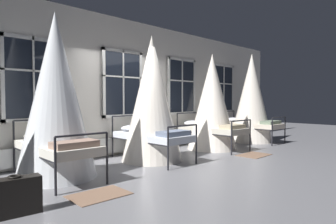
{
  "coord_description": "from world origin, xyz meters",
  "views": [
    {
      "loc": [
        -4.29,
        -4.69,
        1.33
      ],
      "look_at": [
        0.52,
        0.21,
        1.06
      ],
      "focal_mm": 31.39,
      "sensor_mm": 36.0,
      "label": 1
    }
  ],
  "objects_px": {
    "cot_second": "(56,98)",
    "cot_fifth": "(251,99)",
    "cot_third": "(152,100)",
    "cot_fourth": "(212,103)",
    "suitcase_dark": "(15,197)"
  },
  "relations": [
    {
      "from": "cot_fourth",
      "to": "cot_third",
      "type": "bearing_deg",
      "value": 91.75
    },
    {
      "from": "suitcase_dark",
      "to": "cot_second",
      "type": "bearing_deg",
      "value": 56.78
    },
    {
      "from": "cot_second",
      "to": "cot_fifth",
      "type": "height_order",
      "value": "cot_second"
    },
    {
      "from": "cot_third",
      "to": "suitcase_dark",
      "type": "distance_m",
      "value": 3.62
    },
    {
      "from": "cot_third",
      "to": "cot_fifth",
      "type": "height_order",
      "value": "cot_fifth"
    },
    {
      "from": "cot_second",
      "to": "cot_fourth",
      "type": "distance_m",
      "value": 4.34
    },
    {
      "from": "cot_fourth",
      "to": "cot_second",
      "type": "bearing_deg",
      "value": 91.18
    },
    {
      "from": "cot_third",
      "to": "suitcase_dark",
      "type": "relative_size",
      "value": 4.77
    },
    {
      "from": "cot_fourth",
      "to": "suitcase_dark",
      "type": "bearing_deg",
      "value": 104.72
    },
    {
      "from": "cot_fifth",
      "to": "cot_fourth",
      "type": "bearing_deg",
      "value": 90.58
    },
    {
      "from": "cot_second",
      "to": "cot_fourth",
      "type": "xyz_separation_m",
      "value": [
        4.34,
        -0.03,
        -0.11
      ]
    },
    {
      "from": "cot_fourth",
      "to": "cot_fifth",
      "type": "height_order",
      "value": "cot_fifth"
    },
    {
      "from": "cot_fourth",
      "to": "cot_fifth",
      "type": "distance_m",
      "value": 2.06
    },
    {
      "from": "cot_fourth",
      "to": "suitcase_dark",
      "type": "distance_m",
      "value": 5.64
    },
    {
      "from": "cot_second",
      "to": "suitcase_dark",
      "type": "relative_size",
      "value": 4.89
    }
  ]
}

